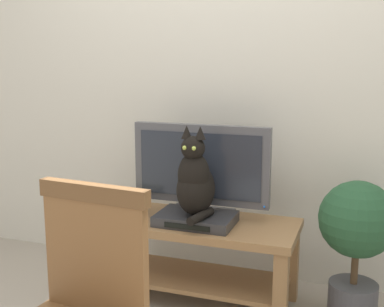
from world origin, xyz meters
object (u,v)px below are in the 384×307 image
wooden_chair (78,307)px  book_stack (126,206)px  cat (195,181)px  potted_plant (357,235)px  tv (201,169)px  media_box (196,219)px  tv_stand (195,245)px

wooden_chair → book_stack: size_ratio=3.85×
cat → potted_plant: (0.83, 0.12, -0.24)m
potted_plant → wooden_chair: bearing=-125.0°
tv → media_box: (0.02, -0.15, -0.24)m
tv_stand → media_box: (0.02, -0.05, 0.17)m
wooden_chair → book_stack: (-0.39, 1.12, -0.01)m
tv_stand → tv: 0.42m
wooden_chair → tv: bearing=89.7°
cat → potted_plant: bearing=8.2°
wooden_chair → tv_stand: bearing=89.7°
cat → potted_plant: cat is taller
book_stack → potted_plant: size_ratio=0.32×
media_box → wooden_chair: size_ratio=0.44×
cat → tv_stand: bearing=109.1°
tv_stand → cat: (0.02, -0.07, 0.38)m
tv_stand → cat: bearing=-70.9°
tv_stand → book_stack: bearing=-171.7°
cat → wooden_chair: size_ratio=0.52×
cat → wooden_chair: (-0.03, -1.11, -0.17)m
book_stack → potted_plant: bearing=5.0°
media_box → potted_plant: potted_plant is taller
tv → wooden_chair: (-0.01, -1.27, -0.20)m
media_box → potted_plant: bearing=7.1°
media_box → potted_plant: 0.84m
tv → book_stack: (-0.40, -0.15, -0.21)m
tv → media_box: size_ratio=1.89×
tv → media_box: tv is taller
wooden_chair → potted_plant: bearing=55.0°
cat → book_stack: (-0.42, 0.01, -0.18)m
tv_stand → media_box: bearing=-66.8°
tv_stand → media_box: size_ratio=2.71×
tv → cat: size_ratio=1.62×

